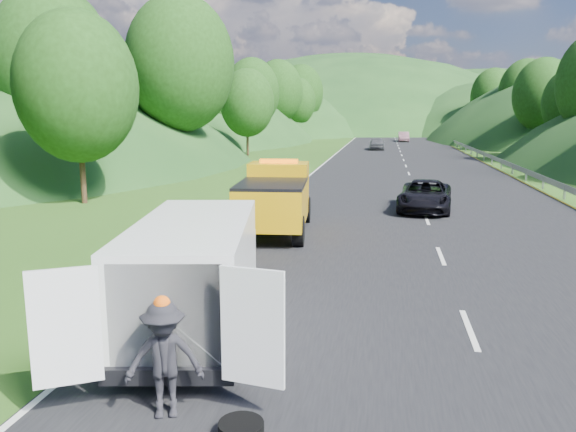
% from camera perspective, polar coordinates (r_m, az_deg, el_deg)
% --- Properties ---
extents(ground, '(320.00, 320.00, 0.00)m').
position_cam_1_polar(ground, '(13.93, 4.35, -7.69)').
color(ground, '#38661E').
rests_on(ground, ground).
extents(road_surface, '(14.00, 200.00, 0.02)m').
position_cam_1_polar(road_surface, '(53.39, 11.66, 5.58)').
color(road_surface, black).
rests_on(road_surface, ground).
extents(guardrail, '(0.06, 140.00, 1.52)m').
position_cam_1_polar(guardrail, '(66.45, 17.66, 6.21)').
color(guardrail, gray).
rests_on(guardrail, ground).
extents(tree_line_left, '(14.00, 140.00, 14.00)m').
position_cam_1_polar(tree_line_left, '(76.04, -5.76, 7.12)').
color(tree_line_left, '#255A1A').
rests_on(tree_line_left, ground).
extents(tree_line_right, '(14.00, 140.00, 14.00)m').
position_cam_1_polar(tree_line_right, '(76.49, 26.41, 6.11)').
color(tree_line_right, '#255A1A').
rests_on(tree_line_right, ground).
extents(hills_backdrop, '(201.00, 288.60, 44.00)m').
position_cam_1_polar(hills_backdrop, '(148.04, 11.88, 8.54)').
color(hills_backdrop, '#2D5B23').
rests_on(hills_backdrop, ground).
extents(tow_truck, '(2.73, 6.22, 2.60)m').
position_cam_1_polar(tow_truck, '(20.39, -1.25, 1.82)').
color(tow_truck, black).
rests_on(tow_truck, ground).
extents(white_van, '(3.83, 6.83, 2.30)m').
position_cam_1_polar(white_van, '(11.22, -9.36, -5.36)').
color(white_van, black).
rests_on(white_van, ground).
extents(woman, '(0.53, 0.65, 1.57)m').
position_cam_1_polar(woman, '(15.17, -10.64, -6.32)').
color(woman, white).
rests_on(woman, ground).
extents(child, '(0.62, 0.59, 1.01)m').
position_cam_1_polar(child, '(14.41, -6.06, -7.10)').
color(child, '#CBBD6C').
rests_on(child, ground).
extents(worker, '(1.25, 0.95, 1.72)m').
position_cam_1_polar(worker, '(8.80, -12.23, -19.28)').
color(worker, black).
rests_on(worker, ground).
extents(suitcase, '(0.37, 0.23, 0.57)m').
position_cam_1_polar(suitcase, '(15.53, -9.97, -4.82)').
color(suitcase, '#64674D').
rests_on(suitcase, ground).
extents(passing_suv, '(2.75, 5.06, 1.34)m').
position_cam_1_polar(passing_suv, '(25.93, 13.70, 0.53)').
color(passing_suv, black).
rests_on(passing_suv, ground).
extents(dist_car_a, '(1.75, 4.36, 1.49)m').
position_cam_1_polar(dist_car_a, '(68.07, 9.02, 6.66)').
color(dist_car_a, '#414346').
rests_on(dist_car_a, ground).
extents(dist_car_b, '(1.56, 4.48, 1.47)m').
position_cam_1_polar(dist_car_b, '(88.34, 11.66, 7.41)').
color(dist_car_b, '#704A56').
rests_on(dist_car_b, ground).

